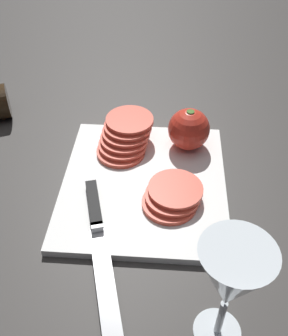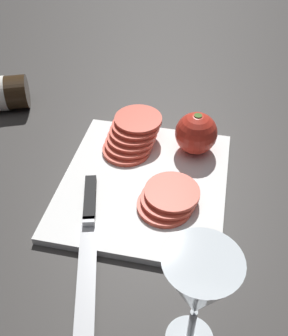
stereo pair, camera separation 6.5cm
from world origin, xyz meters
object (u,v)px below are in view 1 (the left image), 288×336
Objects in this scene: tomato_slice_stack_near at (172,196)px; tomato_slice_stack_far at (125,136)px; wine_glass at (231,282)px; whole_tomato at (189,129)px; knife at (97,223)px.

tomato_slice_stack_far is (0.14, 0.09, 0.01)m from tomato_slice_stack_near.
whole_tomato is (0.35, 0.03, -0.06)m from wine_glass.
tomato_slice_stack_near is 0.16m from tomato_slice_stack_far.
tomato_slice_stack_far is (0.34, 0.15, -0.08)m from wine_glass.
wine_glass is 1.61× the size of tomato_slice_stack_near.
tomato_slice_stack_near is 0.79× the size of tomato_slice_stack_far.
tomato_slice_stack_far reaches higher than knife.
tomato_slice_stack_near reaches higher than knife.
tomato_slice_stack_near is at bearing 16.46° from wine_glass.
whole_tomato reaches higher than knife.
tomato_slice_stack_far is (0.19, -0.02, 0.02)m from knife.
knife is at bearing 145.38° from whole_tomato.
whole_tomato is 0.58× the size of tomato_slice_stack_far.
wine_glass is 0.38m from tomato_slice_stack_far.
knife is 0.13m from tomato_slice_stack_near.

